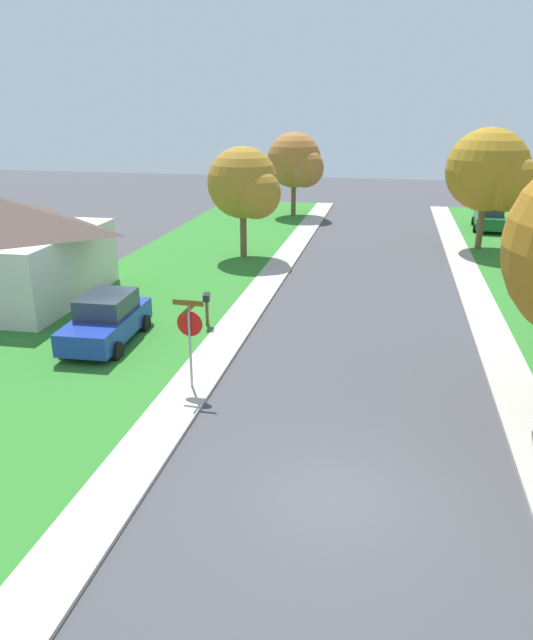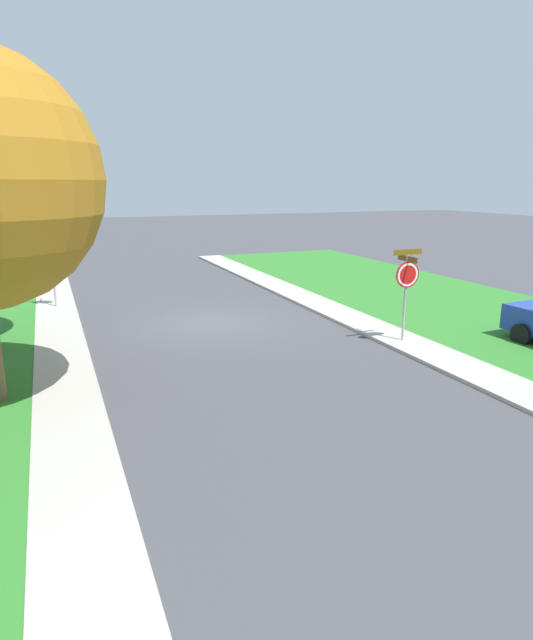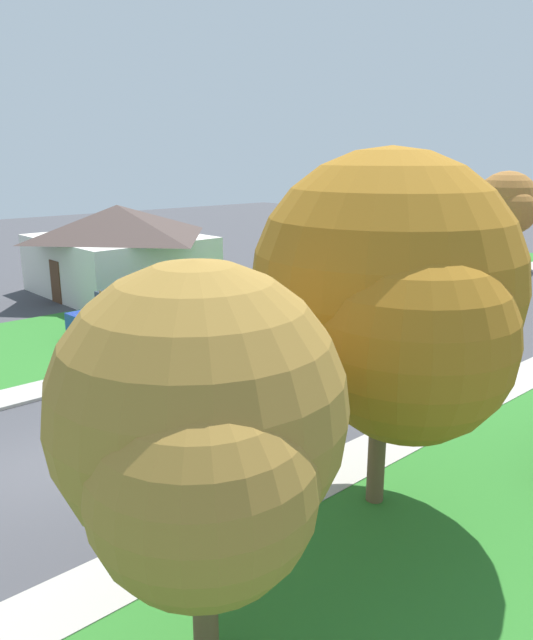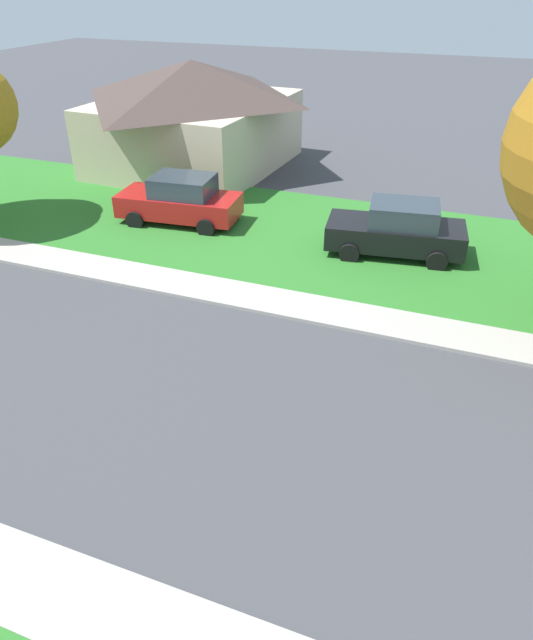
# 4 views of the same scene
# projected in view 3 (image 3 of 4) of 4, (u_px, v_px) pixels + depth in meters

# --- Properties ---
(ground_plane) EXTENTS (120.00, 120.00, 0.00)m
(ground_plane) POSITION_uv_depth(u_px,v_px,m) (39.00, 469.00, 14.02)
(ground_plane) COLOR #424247
(sidewalk_east) EXTENTS (1.40, 56.00, 0.10)m
(sidewalk_east) POSITION_uv_depth(u_px,v_px,m) (490.00, 394.00, 18.33)
(sidewalk_east) COLOR #ADA89E
(sidewalk_east) RESTS_ON ground
(sidewalk_west) EXTENTS (1.40, 56.00, 0.10)m
(sidewalk_west) POSITION_uv_depth(u_px,v_px,m) (279.00, 330.00, 25.10)
(sidewalk_west) COLOR #ADA89E
(sidewalk_west) RESTS_ON ground
(lawn_west) EXTENTS (8.00, 56.00, 0.08)m
(lawn_west) POSITION_uv_depth(u_px,v_px,m) (212.00, 310.00, 28.49)
(lawn_west) COLOR #2D7528
(lawn_west) RESTS_ON ground
(stop_sign_far_corner) EXTENTS (0.92, 0.92, 2.77)m
(stop_sign_far_corner) POSITION_uv_depth(u_px,v_px,m) (109.00, 319.00, 19.66)
(stop_sign_far_corner) COLOR #9E9EA3
(stop_sign_far_corner) RESTS_ON ground
(car_blue_behind_trees) EXTENTS (2.20, 4.38, 1.76)m
(car_blue_behind_trees) POSITION_uv_depth(u_px,v_px,m) (126.00, 312.00, 24.64)
(car_blue_behind_trees) COLOR #1E389E
(car_blue_behind_trees) RESTS_ON ground
(tree_corner_large) EXTENTS (4.11, 3.83, 5.83)m
(tree_corner_large) POSITION_uv_depth(u_px,v_px,m) (200.00, 427.00, 7.47)
(tree_corner_large) COLOR brown
(tree_corner_large) RESTS_ON ground
(tree_sidewalk_mid) EXTENTS (5.52, 5.13, 7.21)m
(tree_sidewalk_mid) POSITION_uv_depth(u_px,v_px,m) (391.00, 299.00, 11.16)
(tree_sidewalk_mid) COLOR brown
(tree_sidewalk_mid) RESTS_ON ground
(tree_across_right) EXTENTS (4.30, 4.00, 6.14)m
(tree_across_right) POSITION_uv_depth(u_px,v_px,m) (508.00, 205.00, 38.98)
(tree_across_right) COLOR brown
(tree_across_right) RESTS_ON ground
(tree_across_left) EXTENTS (4.04, 3.76, 5.95)m
(tree_across_left) POSITION_uv_depth(u_px,v_px,m) (368.00, 219.00, 30.75)
(tree_across_left) COLOR brown
(tree_across_left) RESTS_ON ground
(house_left_setback) EXTENTS (9.18, 8.01, 4.60)m
(house_left_setback) POSITION_uv_depth(u_px,v_px,m) (119.00, 248.00, 31.79)
(house_left_setback) COLOR silver
(house_left_setback) RESTS_ON ground
(mailbox) EXTENTS (0.33, 0.52, 1.31)m
(mailbox) POSITION_uv_depth(u_px,v_px,m) (214.00, 313.00, 23.95)
(mailbox) COLOR brown
(mailbox) RESTS_ON ground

